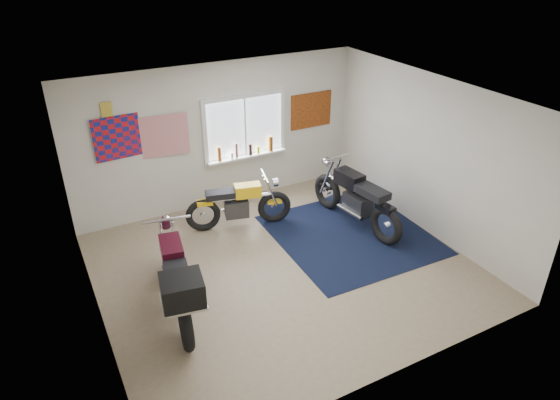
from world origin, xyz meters
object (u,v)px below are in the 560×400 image
yellow_triumph (239,205)px  maroon_tourer (177,281)px  navy_rug (350,234)px  black_chrome_bike (356,200)px

yellow_triumph → maroon_tourer: (-1.68, -1.82, 0.17)m
navy_rug → maroon_tourer: bearing=-169.2°
navy_rug → yellow_triumph: bearing=143.0°
yellow_triumph → navy_rug: bearing=-22.9°
navy_rug → yellow_triumph: size_ratio=1.40×
maroon_tourer → black_chrome_bike: bearing=-65.9°
yellow_triumph → maroon_tourer: bearing=-118.6°
navy_rug → yellow_triumph: (-1.58, 1.19, 0.41)m
yellow_triumph → black_chrome_bike: bearing=-12.3°
black_chrome_bike → maroon_tourer: (-3.53, -0.89, 0.09)m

